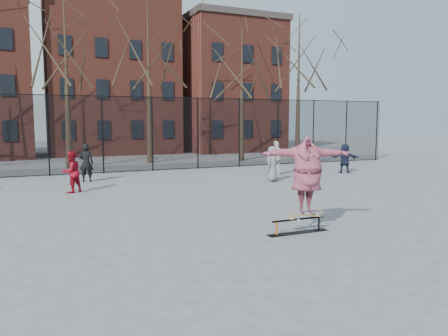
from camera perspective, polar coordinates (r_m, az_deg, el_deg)
name	(u,v)px	position (r m, az deg, el deg)	size (l,w,h in m)	color
ground	(237,227)	(11.43, 1.70, -7.71)	(100.00, 100.00, 0.00)	#5C5D61
skate_rail	(298,227)	(10.98, 9.67, -7.62)	(1.66, 0.25, 0.37)	black
skateboard	(306,215)	(11.04, 10.69, -6.10)	(0.87, 0.21, 0.10)	olive
skater	(307,175)	(10.87, 10.79, -0.96)	(2.32, 0.63, 1.89)	#46337F
bystander_black	(86,163)	(20.37, -17.55, 0.66)	(0.62, 0.41, 1.71)	black
bystander_red	(71,172)	(17.52, -19.31, -0.48)	(0.77, 0.60, 1.59)	maroon
bystander_white	(277,158)	(21.76, 6.89, 1.27)	(1.01, 0.42, 1.72)	silver
bystander_navy	(345,158)	(23.46, 15.49, 1.22)	(1.42, 0.45, 1.53)	#1C1F38
bystander_extra	(272,164)	(19.63, 6.33, 0.53)	(0.78, 0.50, 1.59)	slate
fence	(130,133)	(23.49, -12.22, 4.47)	(34.03, 0.07, 4.00)	black
tree_row	(109,42)	(27.89, -14.80, 15.61)	(33.66, 7.46, 10.67)	black
rowhouses	(103,78)	(36.56, -15.49, 11.31)	(29.00, 7.00, 13.00)	maroon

